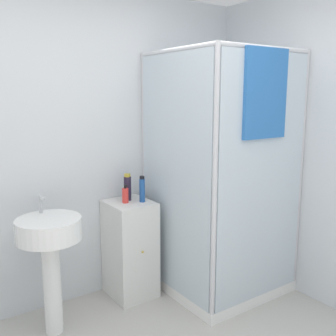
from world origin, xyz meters
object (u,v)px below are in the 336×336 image
Objects in this scene: shampoo_bottle_blue at (142,189)px; shampoo_bottle_tall_black at (128,187)px; sink at (50,245)px; soap_dispenser at (125,195)px.

shampoo_bottle_tall_black is at bearing 121.55° from shampoo_bottle_blue.
soap_dispenser is at bearing 13.05° from sink.
sink reaches higher than soap_dispenser.
soap_dispenser is 0.14m from shampoo_bottle_blue.
shampoo_bottle_tall_black reaches higher than sink.
soap_dispenser is (0.68, 0.16, 0.22)m from sink.
sink is 6.42× the size of soap_dispenser.
sink is at bearing -163.44° from shampoo_bottle_tall_black.
shampoo_bottle_tall_black reaches higher than shampoo_bottle_blue.
shampoo_bottle_tall_black reaches higher than soap_dispenser.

